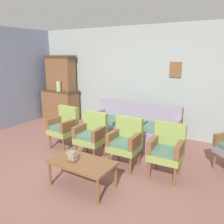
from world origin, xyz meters
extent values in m
plane|color=#84564C|center=(0.00, 0.00, 0.00)|extent=(7.68, 7.68, 0.00)
cube|color=#939E99|center=(0.00, 2.63, 1.35)|extent=(6.40, 0.06, 2.70)
cube|color=brown|center=(0.90, 2.58, 1.65)|extent=(0.28, 0.02, 0.36)
cube|color=brown|center=(-2.51, 2.25, 0.45)|extent=(1.10, 0.52, 0.90)
cube|color=#462D1B|center=(-2.51, 2.25, 0.92)|extent=(1.16, 0.55, 0.03)
cube|color=brown|center=(-2.51, 2.33, 1.41)|extent=(0.90, 0.36, 0.95)
cube|color=#462D1B|center=(-2.51, 2.33, 1.92)|extent=(0.99, 0.38, 0.08)
cylinder|color=#9EB383|center=(-2.37, 2.08, 1.08)|extent=(0.14, 0.14, 0.29)
cube|color=gray|center=(0.25, 1.67, 0.21)|extent=(2.08, 0.83, 0.42)
cube|color=gray|center=(0.25, 1.99, 0.66)|extent=(2.07, 0.19, 0.48)
cube|color=gray|center=(1.21, 1.69, 0.54)|extent=(0.17, 0.80, 0.24)
cube|color=gray|center=(-0.70, 1.66, 0.54)|extent=(0.17, 0.80, 0.24)
cube|color=#4C705B|center=(0.86, 1.64, 0.47)|extent=(0.56, 0.57, 0.10)
cube|color=#4C705B|center=(0.26, 1.63, 0.47)|extent=(0.56, 0.57, 0.10)
cube|color=#4C705B|center=(-0.35, 1.63, 0.47)|extent=(0.56, 0.57, 0.10)
cube|color=#849947|center=(-0.91, 0.63, 0.38)|extent=(0.55, 0.51, 0.12)
cube|color=#4C705B|center=(-0.91, 0.61, 0.47)|extent=(0.46, 0.43, 0.10)
cube|color=#849947|center=(-0.90, 0.83, 0.67)|extent=(0.52, 0.13, 0.46)
cube|color=brown|center=(-0.69, 0.62, 0.55)|extent=(0.11, 0.48, 0.22)
cube|color=brown|center=(-1.13, 0.64, 0.55)|extent=(0.11, 0.48, 0.22)
cylinder|color=brown|center=(-0.71, 0.43, 0.16)|extent=(0.04, 0.04, 0.32)
cylinder|color=brown|center=(-1.13, 0.45, 0.16)|extent=(0.04, 0.04, 0.32)
cylinder|color=brown|center=(-0.69, 0.81, 0.16)|extent=(0.04, 0.04, 0.32)
cylinder|color=brown|center=(-1.11, 0.83, 0.16)|extent=(0.04, 0.04, 0.32)
cube|color=#849947|center=(-0.10, 0.54, 0.38)|extent=(0.54, 0.50, 0.12)
cube|color=#4C705B|center=(-0.10, 0.52, 0.47)|extent=(0.46, 0.43, 0.10)
cube|color=#849947|center=(-0.11, 0.74, 0.67)|extent=(0.52, 0.12, 0.46)
cube|color=brown|center=(0.12, 0.55, 0.55)|extent=(0.10, 0.48, 0.22)
cube|color=brown|center=(-0.32, 0.53, 0.55)|extent=(0.10, 0.48, 0.22)
cylinder|color=brown|center=(0.12, 0.36, 0.16)|extent=(0.04, 0.04, 0.32)
cylinder|color=brown|center=(-0.30, 0.34, 0.16)|extent=(0.04, 0.04, 0.32)
cylinder|color=brown|center=(0.10, 0.74, 0.16)|extent=(0.04, 0.04, 0.32)
cylinder|color=brown|center=(-0.32, 0.72, 0.16)|extent=(0.04, 0.04, 0.32)
cube|color=#849947|center=(0.65, 0.56, 0.38)|extent=(0.54, 0.50, 0.12)
cube|color=#4C705B|center=(0.65, 0.54, 0.47)|extent=(0.46, 0.43, 0.10)
cube|color=#849947|center=(0.64, 0.76, 0.67)|extent=(0.52, 0.12, 0.46)
cube|color=brown|center=(0.87, 0.57, 0.55)|extent=(0.10, 0.48, 0.22)
cube|color=brown|center=(0.43, 0.55, 0.55)|extent=(0.10, 0.48, 0.22)
cylinder|color=brown|center=(0.87, 0.38, 0.16)|extent=(0.04, 0.04, 0.32)
cylinder|color=brown|center=(0.45, 0.36, 0.16)|extent=(0.04, 0.04, 0.32)
cylinder|color=brown|center=(0.85, 0.76, 0.16)|extent=(0.04, 0.04, 0.32)
cylinder|color=brown|center=(0.43, 0.74, 0.16)|extent=(0.04, 0.04, 0.32)
cube|color=#849947|center=(1.40, 0.61, 0.38)|extent=(0.54, 0.50, 0.12)
cube|color=#4C705B|center=(1.40, 0.59, 0.47)|extent=(0.46, 0.43, 0.10)
cube|color=#849947|center=(1.39, 0.81, 0.67)|extent=(0.52, 0.12, 0.46)
cube|color=brown|center=(1.62, 0.62, 0.55)|extent=(0.10, 0.48, 0.22)
cube|color=brown|center=(1.18, 0.60, 0.55)|extent=(0.10, 0.48, 0.22)
cylinder|color=brown|center=(1.62, 0.43, 0.16)|extent=(0.04, 0.04, 0.32)
cylinder|color=brown|center=(1.20, 0.41, 0.16)|extent=(0.04, 0.04, 0.32)
cylinder|color=brown|center=(1.60, 0.81, 0.16)|extent=(0.04, 0.04, 0.32)
cylinder|color=brown|center=(1.18, 0.79, 0.16)|extent=(0.04, 0.04, 0.32)
cylinder|color=brown|center=(2.07, 1.35, 0.16)|extent=(0.04, 0.04, 0.32)
cube|color=brown|center=(0.39, -0.33, 0.40)|extent=(1.00, 0.56, 0.04)
cylinder|color=brown|center=(-0.07, -0.09, 0.19)|extent=(0.04, 0.04, 0.38)
cylinder|color=brown|center=(0.85, -0.09, 0.19)|extent=(0.04, 0.04, 0.38)
cylinder|color=brown|center=(-0.07, -0.57, 0.19)|extent=(0.04, 0.04, 0.38)
cylinder|color=brown|center=(0.85, -0.57, 0.19)|extent=(0.04, 0.04, 0.38)
cube|color=gray|center=(0.24, -0.36, 0.43)|extent=(0.14, 0.08, 0.02)
cube|color=#AA6E63|center=(0.26, -0.39, 0.46)|extent=(0.13, 0.08, 0.03)
cube|color=#81A355|center=(0.25, -0.37, 0.49)|extent=(0.12, 0.10, 0.03)
cube|color=gray|center=(0.26, -0.39, 0.51)|extent=(0.11, 0.11, 0.02)
cube|color=#C96D50|center=(0.23, -0.38, 0.53)|extent=(0.14, 0.10, 0.03)
cube|color=slate|center=(0.24, -0.38, 0.56)|extent=(0.12, 0.09, 0.02)
camera|label=1|loc=(2.44, -2.82, 2.04)|focal=36.62mm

